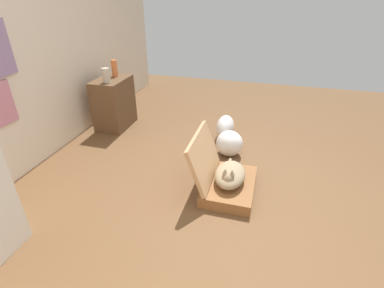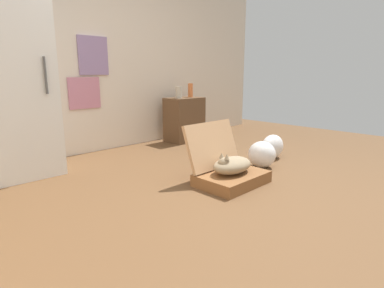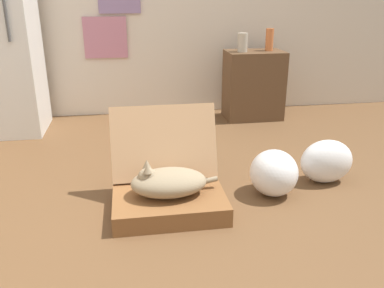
{
  "view_description": "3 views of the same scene",
  "coord_description": "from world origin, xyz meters",
  "views": [
    {
      "loc": [
        -2.06,
        -0.17,
        1.75
      ],
      "look_at": [
        0.41,
        0.52,
        0.33
      ],
      "focal_mm": 27.05,
      "sensor_mm": 36.0,
      "label": 1
    },
    {
      "loc": [
        -2.09,
        -1.67,
        1.04
      ],
      "look_at": [
        0.17,
        0.61,
        0.31
      ],
      "focal_mm": 29.45,
      "sensor_mm": 36.0,
      "label": 2
    },
    {
      "loc": [
        -0.01,
        -2.02,
        1.23
      ],
      "look_at": [
        0.39,
        0.5,
        0.26
      ],
      "focal_mm": 38.06,
      "sensor_mm": 36.0,
      "label": 3
    }
  ],
  "objects": [
    {
      "name": "cat",
      "position": [
        0.18,
        0.09,
        0.19
      ],
      "size": [
        0.52,
        0.28,
        0.21
      ],
      "color": "#998466",
      "rests_on": "suitcase_base"
    },
    {
      "name": "suitcase_lid",
      "position": [
        0.19,
        0.34,
        0.34
      ],
      "size": [
        0.65,
        0.19,
        0.45
      ],
      "primitive_type": "cube",
      "rotation": [
        1.22,
        0.0,
        0.0
      ],
      "color": "tan",
      "rests_on": "suitcase_base"
    },
    {
      "name": "plastic_bag_clear",
      "position": [
        1.28,
        0.32,
        0.15
      ],
      "size": [
        0.36,
        0.22,
        0.3
      ],
      "primitive_type": "ellipsoid",
      "color": "white",
      "rests_on": "ground"
    },
    {
      "name": "plastic_bag_white",
      "position": [
        0.86,
        0.2,
        0.15
      ],
      "size": [
        0.3,
        0.31,
        0.3
      ],
      "primitive_type": "ellipsoid",
      "color": "white",
      "rests_on": "ground"
    },
    {
      "name": "suitcase_base",
      "position": [
        0.19,
        0.09,
        0.06
      ],
      "size": [
        0.65,
        0.47,
        0.11
      ],
      "primitive_type": "cube",
      "color": "brown",
      "rests_on": "ground"
    },
    {
      "name": "side_table",
      "position": [
        1.23,
        1.85,
        0.34
      ],
      "size": [
        0.56,
        0.37,
        0.67
      ],
      "primitive_type": "cube",
      "color": "brown",
      "rests_on": "ground"
    },
    {
      "name": "vase_tall",
      "position": [
        1.09,
        1.82,
        0.76
      ],
      "size": [
        0.1,
        0.1,
        0.18
      ],
      "primitive_type": "cylinder",
      "color": "#B7AD99",
      "rests_on": "side_table"
    },
    {
      "name": "vase_short",
      "position": [
        1.37,
        1.86,
        0.78
      ],
      "size": [
        0.08,
        0.08,
        0.21
      ],
      "primitive_type": "cylinder",
      "color": "#CC6B38",
      "rests_on": "side_table"
    },
    {
      "name": "ground_plane",
      "position": [
        0.0,
        0.0,
        0.0
      ],
      "size": [
        7.68,
        7.68,
        0.0
      ],
      "primitive_type": "plane",
      "color": "brown",
      "rests_on": "ground"
    }
  ]
}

